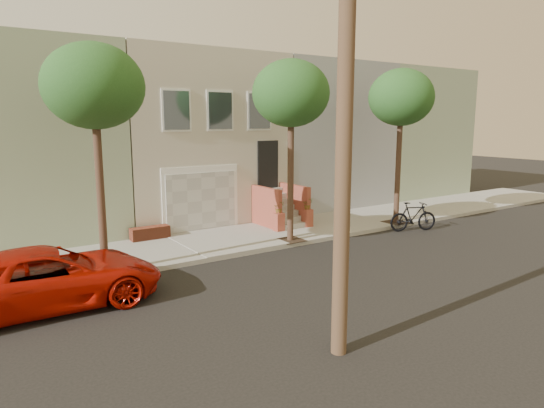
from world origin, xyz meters
TOP-DOWN VIEW (x-y plane):
  - ground at (0.00, 0.00)m, footprint 90.00×90.00m
  - sidewalk at (0.00, 5.35)m, footprint 40.00×3.70m
  - house_row at (0.00, 11.19)m, footprint 33.10×11.70m
  - tree_left at (-5.50, 3.90)m, footprint 2.70×2.57m
  - tree_mid at (1.00, 3.90)m, footprint 2.70×2.57m
  - tree_right at (6.50, 3.90)m, footprint 2.70×2.57m
  - pickup_truck at (-7.19, 2.36)m, footprint 5.27×2.55m
  - motorcycle at (6.32, 2.84)m, footprint 2.03×1.24m

SIDE VIEW (x-z plane):
  - ground at x=0.00m, z-range 0.00..0.00m
  - sidewalk at x=0.00m, z-range 0.00..0.15m
  - motorcycle at x=6.32m, z-range 0.00..1.18m
  - pickup_truck at x=-7.19m, z-range 0.00..1.45m
  - house_row at x=0.00m, z-range 0.14..7.14m
  - tree_left at x=-5.50m, z-range 2.11..8.41m
  - tree_mid at x=1.00m, z-range 2.11..8.41m
  - tree_right at x=6.50m, z-range 2.11..8.41m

